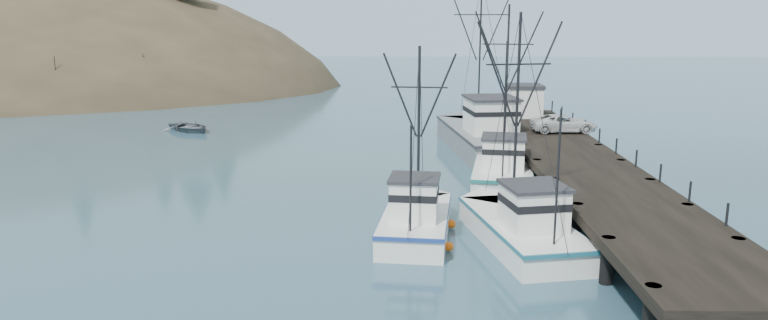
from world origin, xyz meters
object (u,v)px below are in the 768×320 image
Objects in this scene: trawler_near at (520,226)px; trawler_mid at (416,219)px; work_vessel at (483,135)px; pickup_truck at (564,123)px; motorboat at (190,131)px; pier at (579,164)px; pier_shed at (524,100)px; trawler_far at (503,169)px.

trawler_near is 1.17× the size of trawler_mid.
work_vessel is (0.86, 22.92, 0.41)m from trawler_near.
pickup_truck is (5.77, -2.98, 1.46)m from work_vessel.
motorboat is at bearing 124.36° from trawler_mid.
pier is 13.75× the size of pier_shed.
work_vessel is at bearing 108.84° from pier.
trawler_mid is at bearing -139.31° from pier.
pier is 37.55m from motorboat.
trawler_far is at bearing 149.27° from pier.
trawler_near is 2.29× the size of pickup_truck.
trawler_far is 9.51m from pickup_truck.
trawler_mid is 28.73m from pier_shed.
trawler_near reaches higher than motorboat.
trawler_far is 2.40× the size of pickup_truck.
pickup_truck is at bearing 58.31° from trawler_mid.
motorboat is at bearing 129.25° from trawler_near.
trawler_mid is at bearing -104.94° from motorboat.
pier_shed is 0.61× the size of motorboat.
trawler_far is at bearing -84.55° from motorboat.
work_vessel is 5.36× the size of pier_shed.
work_vessel is (-4.42, 12.96, -0.46)m from pier.
pier_shed is at bearing 7.79° from pickup_truck.
motorboat is (-25.57, 31.29, -0.82)m from trawler_near.
pier_shed is (3.99, 15.46, 2.60)m from trawler_far.
pickup_truck is at bearing -78.58° from pier_shed.
motorboat is (-26.44, 8.37, -1.23)m from work_vessel.
pier is 13.55m from trawler_mid.
pier_shed is at bearing 50.56° from work_vessel.
trawler_mid is (-10.25, -8.82, -0.87)m from pier.
motorboat is (-30.59, 3.33, -3.42)m from pier_shed.
trawler_mid is 22.16m from pickup_truck.
trawler_mid is 1.97× the size of pickup_truck.
trawler_far is (-4.26, 2.54, -0.87)m from pier.
trawler_mid is 0.56× the size of work_vessel.
trawler_mid is at bearing -110.42° from pier_shed.
trawler_near is 0.96× the size of trawler_far.
pier is at bearing -30.73° from trawler_far.
pier is 11.31m from trawler_near.
trawler_mid is at bearing -104.99° from work_vessel.
pickup_truck is at bearing -68.72° from motorboat.
trawler_near reaches higher than pickup_truck.
pier is 3.73× the size of trawler_far.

